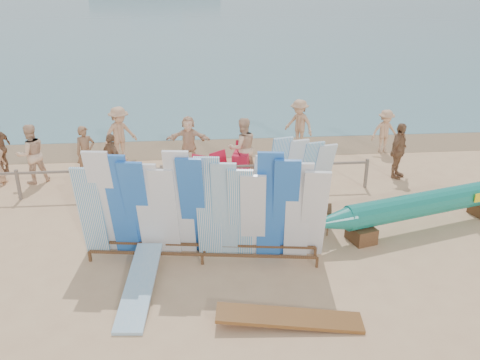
{
  "coord_description": "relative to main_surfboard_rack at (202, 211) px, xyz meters",
  "views": [
    {
      "loc": [
        1.06,
        -10.57,
        6.03
      ],
      "look_at": [
        2.1,
        1.34,
        1.07
      ],
      "focal_mm": 38.0,
      "sensor_mm": 36.0,
      "label": 1
    }
  ],
  "objects": [
    {
      "name": "wet_sand_strip",
      "position": [
        -1.1,
        7.86,
        -1.21
      ],
      "size": [
        40.0,
        2.6,
        0.01
      ],
      "primitive_type": "cube",
      "color": "#866B4B",
      "rests_on": "ground"
    },
    {
      "name": "beachgoer_9",
      "position": [
        3.62,
        7.48,
        -0.32
      ],
      "size": [
        1.14,
        1.16,
        1.78
      ],
      "primitive_type": "imported",
      "rotation": [
        0.0,
        0.0,
        5.47
      ],
      "color": "tan",
      "rests_on": "ground"
    },
    {
      "name": "beachgoer_2",
      "position": [
        -5.04,
        4.95,
        -0.3
      ],
      "size": [
        0.98,
        0.82,
        1.82
      ],
      "primitive_type": "imported",
      "rotation": [
        0.0,
        0.0,
        3.69
      ],
      "color": "beige",
      "rests_on": "ground"
    },
    {
      "name": "main_surfboard_rack",
      "position": [
        0.0,
        0.0,
        0.0
      ],
      "size": [
        5.44,
        1.46,
        2.7
      ],
      "rotation": [
        0.0,
        0.0,
        -0.14
      ],
      "color": "brown",
      "rests_on": "ground"
    },
    {
      "name": "beachgoer_1",
      "position": [
        -3.49,
        5.21,
        -0.38
      ],
      "size": [
        0.69,
        0.59,
        1.65
      ],
      "primitive_type": "imported",
      "rotation": [
        0.0,
        0.0,
        0.52
      ],
      "color": "#8C6042",
      "rests_on": "ground"
    },
    {
      "name": "flat_board_a",
      "position": [
        -1.29,
        -1.15,
        -1.21
      ],
      "size": [
        0.78,
        2.73,
        0.36
      ],
      "primitive_type": "cube",
      "rotation": [
        0.11,
        0.0,
        -0.08
      ],
      "color": "#88BBD9",
      "rests_on": "ground"
    },
    {
      "name": "outrigger_canoe",
      "position": [
        5.62,
        1.04,
        -0.57
      ],
      "size": [
        6.87,
        2.52,
        0.99
      ],
      "rotation": [
        0.0,
        0.0,
        0.28
      ],
      "color": "brown",
      "rests_on": "ground"
    },
    {
      "name": "beach_chair_right",
      "position": [
        0.71,
        4.37,
        -0.93
      ],
      "size": [
        0.86,
        0.86,
        0.95
      ],
      "rotation": [
        0.0,
        0.0,
        0.69
      ],
      "color": "red",
      "rests_on": "ground"
    },
    {
      "name": "beachgoer_4",
      "position": [
        -2.6,
        4.59,
        -0.42
      ],
      "size": [
        0.89,
        0.97,
        1.58
      ],
      "primitive_type": "imported",
      "rotation": [
        0.0,
        0.0,
        2.25
      ],
      "color": "#8C6042",
      "rests_on": "ground"
    },
    {
      "name": "ground",
      "position": [
        -1.1,
        0.66,
        -1.21
      ],
      "size": [
        160.0,
        160.0,
        0.0
      ],
      "primitive_type": "plane",
      "color": "tan",
      "rests_on": "ground"
    },
    {
      "name": "beachgoer_3",
      "position": [
        -2.64,
        6.68,
        -0.28
      ],
      "size": [
        1.25,
        1.13,
        1.86
      ],
      "primitive_type": "imported",
      "rotation": [
        0.0,
        0.0,
        0.66
      ],
      "color": "tan",
      "rests_on": "ground"
    },
    {
      "name": "vendor_table",
      "position": [
        2.78,
        1.1,
        -0.86
      ],
      "size": [
        0.9,
        0.73,
        1.05
      ],
      "rotation": [
        0.0,
        0.0,
        -0.25
      ],
      "color": "brown",
      "rests_on": "ground"
    },
    {
      "name": "beachgoer_extra_0",
      "position": [
        6.53,
        6.69,
        -0.43
      ],
      "size": [
        1.04,
        0.52,
        1.55
      ],
      "primitive_type": "imported",
      "rotation": [
        0.0,
        0.0,
        0.11
      ],
      "color": "tan",
      "rests_on": "ground"
    },
    {
      "name": "beach_chair_left",
      "position": [
        -0.12,
        4.31,
        -0.95
      ],
      "size": [
        0.77,
        0.78,
        0.87
      ],
      "rotation": [
        0.0,
        0.0,
        -0.56
      ],
      "color": "red",
      "rests_on": "ground"
    },
    {
      "name": "fence",
      "position": [
        -1.1,
        3.66,
        -0.58
      ],
      "size": [
        12.08,
        0.08,
        0.9
      ],
      "color": "#77675A",
      "rests_on": "ground"
    },
    {
      "name": "beachgoer_extra_1",
      "position": [
        -6.23,
        5.74,
        -0.35
      ],
      "size": [
        0.68,
        1.08,
        1.71
      ],
      "primitive_type": "imported",
      "rotation": [
        0.0,
        0.0,
        4.45
      ],
      "color": "#8C6042",
      "rests_on": "ground"
    },
    {
      "name": "beachgoer_5",
      "position": [
        -0.34,
        6.32,
        -0.42
      ],
      "size": [
        1.52,
        0.65,
        1.58
      ],
      "primitive_type": "imported",
      "rotation": [
        0.0,
        0.0,
        6.16
      ],
      "color": "beige",
      "rests_on": "ground"
    },
    {
      "name": "beachgoer_10",
      "position": [
        6.11,
        4.37,
        -0.34
      ],
      "size": [
        1.03,
        1.04,
        1.75
      ],
      "primitive_type": "imported",
      "rotation": [
        0.0,
        0.0,
        0.8
      ],
      "color": "#8C6042",
      "rests_on": "ground"
    },
    {
      "name": "flat_board_c",
      "position": [
        1.53,
        -2.4,
        -1.21
      ],
      "size": [
        2.74,
        0.86,
        0.26
      ],
      "primitive_type": "cube",
      "rotation": [
        0.07,
        0.0,
        1.46
      ],
      "color": "brown",
      "rests_on": "ground"
    },
    {
      "name": "side_surfboard_rack",
      "position": [
        2.28,
        1.63,
        -0.12
      ],
      "size": [
        2.17,
        1.08,
        2.42
      ],
      "rotation": [
        0.0,
        0.0,
        0.23
      ],
      "color": "brown",
      "rests_on": "ground"
    },
    {
      "name": "beachgoer_8",
      "position": [
        1.33,
        4.87,
        -0.26
      ],
      "size": [
        1.0,
        0.64,
        1.89
      ],
      "primitive_type": "imported",
      "rotation": [
        0.0,
        0.0,
        3.37
      ],
      "color": "beige",
      "rests_on": "ground"
    },
    {
      "name": "stroller",
      "position": [
        1.28,
        4.68,
        -0.76
      ],
      "size": [
        0.76,
        0.94,
        1.13
      ],
      "rotation": [
        0.0,
        0.0,
        -0.26
      ],
      "color": "red",
      "rests_on": "ground"
    }
  ]
}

